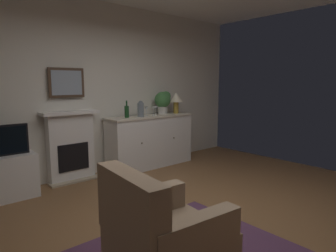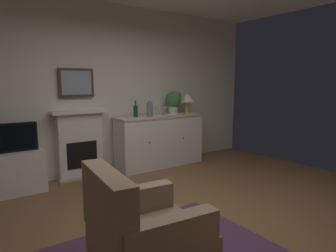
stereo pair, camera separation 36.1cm
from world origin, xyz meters
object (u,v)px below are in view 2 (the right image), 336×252
(wine_glass_right, at_px, (166,108))
(sideboard_cabinet, at_px, (160,141))
(wine_glass_left, at_px, (156,109))
(tv_cabinet, at_px, (15,172))
(framed_picture, at_px, (76,83))
(wine_bottle, at_px, (136,111))
(potted_plant_small, at_px, (174,101))
(vase_decorative, at_px, (150,109))
(fireplace_unit, at_px, (80,144))
(wine_glass_center, at_px, (163,109))
(armchair, at_px, (142,235))
(table_lamp, at_px, (187,99))
(tv_set, at_px, (13,138))

(wine_glass_right, bearing_deg, sideboard_cabinet, -175.45)
(wine_glass_left, distance_m, tv_cabinet, 2.44)
(framed_picture, distance_m, wine_bottle, 1.07)
(wine_glass_left, xyz_separation_m, tv_cabinet, (-2.32, 0.00, -0.77))
(wine_bottle, relative_size, potted_plant_small, 0.67)
(framed_picture, distance_m, wine_glass_right, 1.65)
(vase_decorative, bearing_deg, fireplace_unit, 169.10)
(framed_picture, distance_m, sideboard_cabinet, 1.79)
(fireplace_unit, height_order, wine_glass_center, wine_glass_center)
(potted_plant_small, distance_m, armchair, 3.56)
(fireplace_unit, relative_size, vase_decorative, 3.91)
(potted_plant_small, bearing_deg, fireplace_unit, 175.74)
(wine_glass_right, bearing_deg, wine_glass_left, -179.92)
(table_lamp, distance_m, tv_set, 3.06)
(framed_picture, height_order, wine_glass_center, framed_picture)
(fireplace_unit, bearing_deg, tv_cabinet, -170.55)
(wine_glass_left, distance_m, armchair, 3.25)
(tv_cabinet, xyz_separation_m, potted_plant_small, (2.74, 0.03, 0.90))
(potted_plant_small, bearing_deg, wine_glass_center, -162.16)
(tv_cabinet, xyz_separation_m, armchair, (0.51, -2.62, 0.09))
(wine_glass_right, bearing_deg, armchair, -127.88)
(wine_bottle, distance_m, potted_plant_small, 0.85)
(potted_plant_small, bearing_deg, sideboard_cabinet, -172.42)
(wine_glass_left, bearing_deg, potted_plant_small, 4.69)
(wine_bottle, bearing_deg, vase_decorative, -13.05)
(sideboard_cabinet, height_order, wine_glass_center, wine_glass_center)
(wine_glass_left, bearing_deg, wine_glass_center, -31.03)
(framed_picture, xyz_separation_m, tv_set, (-0.98, -0.23, -0.74))
(framed_picture, bearing_deg, sideboard_cabinet, -8.85)
(table_lamp, height_order, tv_set, table_lamp)
(sideboard_cabinet, distance_m, wine_glass_center, 0.59)
(wine_glass_center, relative_size, potted_plant_small, 0.38)
(framed_picture, relative_size, potted_plant_small, 1.28)
(fireplace_unit, relative_size, wine_glass_center, 6.67)
(tv_cabinet, bearing_deg, tv_set, -90.00)
(vase_decorative, height_order, tv_set, vase_decorative)
(tv_set, height_order, armchair, tv_set)
(tv_cabinet, relative_size, armchair, 0.82)
(framed_picture, height_order, potted_plant_small, framed_picture)
(tv_set, xyz_separation_m, armchair, (0.51, -2.60, -0.41))
(wine_bottle, distance_m, armchair, 3.04)
(sideboard_cabinet, bearing_deg, wine_glass_right, 4.55)
(table_lamp, xyz_separation_m, potted_plant_small, (-0.29, 0.05, -0.02))
(fireplace_unit, height_order, sideboard_cabinet, fireplace_unit)
(wine_glass_left, height_order, wine_glass_center, same)
(wine_bottle, relative_size, wine_glass_center, 1.76)
(armchair, bearing_deg, wine_glass_left, 55.24)
(fireplace_unit, distance_m, table_lamp, 2.17)
(table_lamp, relative_size, wine_glass_center, 2.42)
(framed_picture, xyz_separation_m, armchair, (-0.47, -2.83, -1.14))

